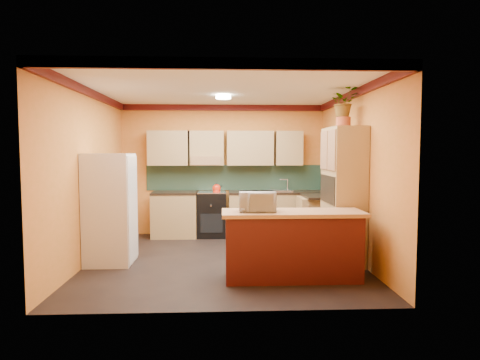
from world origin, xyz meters
The scene contains 15 objects.
room_shell centered at (0.02, 0.28, 2.09)m, with size 4.24×4.24×2.72m.
base_cabinets_back centered at (0.39, 1.80, 0.44)m, with size 3.65×0.60×0.88m, color tan.
countertop_back centered at (0.39, 1.80, 0.90)m, with size 3.65×0.62×0.04m, color black.
stove centered at (-0.24, 1.80, 0.46)m, with size 0.58×0.58×0.91m, color black.
kettle centered at (-0.14, 1.75, 1.00)m, with size 0.17×0.17×0.18m, color red, non-canonical shape.
sink centered at (1.16, 1.80, 0.94)m, with size 0.48×0.40×0.03m, color silver.
base_cabinets_right centered at (1.80, 1.00, 0.44)m, with size 0.60×0.80×0.88m, color tan.
countertop_right centered at (1.80, 1.00, 0.90)m, with size 0.62×0.80×0.04m, color black.
fridge centered at (-1.75, -0.13, 0.85)m, with size 0.68×0.66×1.70m, color silver.
pantry centered at (1.85, -0.22, 1.05)m, with size 0.48×0.90×2.10m, color tan.
fern_pot centered at (1.85, -0.17, 2.18)m, with size 0.22×0.22×0.16m, color #A74928.
fern centered at (1.85, -0.17, 2.49)m, with size 0.41×0.35×0.45m, color tan.
breakfast_bar centered at (0.92, -1.02, 0.44)m, with size 1.80×0.55×0.88m, color #491511.
bar_top centered at (0.92, -1.02, 0.91)m, with size 1.90×0.65×0.05m, color tan.
microwave centered at (0.44, -1.02, 1.06)m, with size 0.48×0.33×0.27m, color silver.
Camera 1 is at (-0.02, -6.32, 1.72)m, focal length 30.00 mm.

